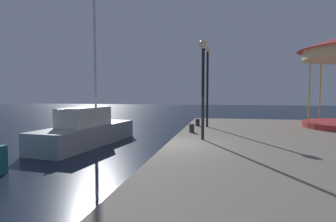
{
  "coord_description": "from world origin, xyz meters",
  "views": [
    {
      "loc": [
        1.97,
        -9.92,
        2.62
      ],
      "look_at": [
        -0.55,
        3.0,
        1.82
      ],
      "focal_mm": 29.27,
      "sensor_mm": 36.0,
      "label": 1
    }
  ],
  "objects_px": {
    "lamp_post_near_edge": "(203,71)",
    "bollard_south": "(198,122)",
    "sailboat_grey": "(87,131)",
    "bollard_center": "(192,128)",
    "lamp_post_mid_promenade": "(208,72)"
  },
  "relations": [
    {
      "from": "lamp_post_mid_promenade",
      "to": "sailboat_grey",
      "type": "bearing_deg",
      "value": -158.26
    },
    {
      "from": "lamp_post_near_edge",
      "to": "bollard_south",
      "type": "distance_m",
      "value": 5.49
    },
    {
      "from": "sailboat_grey",
      "to": "bollard_center",
      "type": "relative_size",
      "value": 19.6
    },
    {
      "from": "lamp_post_mid_promenade",
      "to": "bollard_center",
      "type": "bearing_deg",
      "value": -104.11
    },
    {
      "from": "sailboat_grey",
      "to": "bollard_south",
      "type": "relative_size",
      "value": 19.6
    },
    {
      "from": "lamp_post_near_edge",
      "to": "lamp_post_mid_promenade",
      "type": "height_order",
      "value": "lamp_post_mid_promenade"
    },
    {
      "from": "sailboat_grey",
      "to": "bollard_center",
      "type": "bearing_deg",
      "value": 0.07
    },
    {
      "from": "bollard_south",
      "to": "sailboat_grey",
      "type": "bearing_deg",
      "value": -152.94
    },
    {
      "from": "sailboat_grey",
      "to": "lamp_post_near_edge",
      "type": "distance_m",
      "value": 7.02
    },
    {
      "from": "bollard_south",
      "to": "bollard_center",
      "type": "distance_m",
      "value": 2.8
    },
    {
      "from": "bollard_center",
      "to": "lamp_post_near_edge",
      "type": "bearing_deg",
      "value": -72.07
    },
    {
      "from": "sailboat_grey",
      "to": "lamp_post_near_edge",
      "type": "relative_size",
      "value": 1.97
    },
    {
      "from": "lamp_post_near_edge",
      "to": "bollard_south",
      "type": "bearing_deg",
      "value": 97.24
    },
    {
      "from": "sailboat_grey",
      "to": "bollard_south",
      "type": "xyz_separation_m",
      "value": [
        5.5,
        2.81,
        0.25
      ]
    },
    {
      "from": "sailboat_grey",
      "to": "lamp_post_near_edge",
      "type": "xyz_separation_m",
      "value": [
        6.12,
        -2.01,
        2.81
      ]
    }
  ]
}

